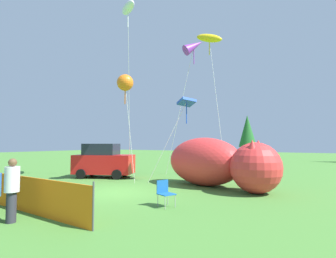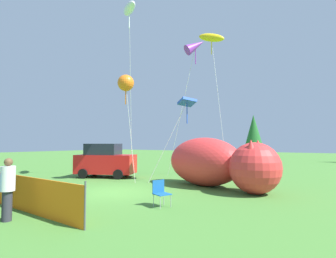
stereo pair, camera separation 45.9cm
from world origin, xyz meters
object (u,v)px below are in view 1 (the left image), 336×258
(inflatable_cat, at_px, (216,164))
(kite_white_ghost, at_px, (128,9))
(kite_orange_flower, at_px, (125,83))
(kite_purple_delta, at_px, (194,47))
(spectator_in_black_shirt, at_px, (12,187))
(parked_car, at_px, (103,161))
(folding_chair, at_px, (165,191))
(kite_yellow_hero, at_px, (209,39))
(kite_blue_box, at_px, (186,103))

(inflatable_cat, relative_size, kite_white_ghost, 0.58)
(kite_orange_flower, bearing_deg, kite_purple_delta, 63.45)
(spectator_in_black_shirt, bearing_deg, parked_car, 120.15)
(kite_purple_delta, height_order, kite_white_ghost, kite_white_ghost)
(kite_orange_flower, distance_m, kite_white_ghost, 5.50)
(inflatable_cat, relative_size, kite_purple_delta, 0.69)
(kite_orange_flower, bearing_deg, spectator_in_black_shirt, -73.08)
(inflatable_cat, distance_m, kite_orange_flower, 7.12)
(folding_chair, bearing_deg, kite_white_ghost, 162.79)
(folding_chair, distance_m, kite_yellow_hero, 14.21)
(parked_car, xyz_separation_m, kite_orange_flower, (2.68, -0.96, 4.82))
(parked_car, xyz_separation_m, spectator_in_black_shirt, (5.01, -8.63, -0.08))
(parked_car, bearing_deg, kite_blue_box, -13.20)
(kite_yellow_hero, relative_size, kite_purple_delta, 1.10)
(spectator_in_black_shirt, xyz_separation_m, kite_orange_flower, (-2.33, 7.67, 4.90))
(kite_blue_box, bearing_deg, kite_purple_delta, 105.55)
(kite_yellow_hero, xyz_separation_m, kite_orange_flower, (-2.77, -6.43, -4.34))
(spectator_in_black_shirt, xyz_separation_m, kite_yellow_hero, (0.44, 14.10, 9.24))
(parked_car, xyz_separation_m, kite_white_ghost, (1.86, 0.21, 10.13))
(inflatable_cat, xyz_separation_m, kite_blue_box, (-2.14, 0.76, 3.49))
(parked_car, relative_size, spectator_in_black_shirt, 2.28)
(spectator_in_black_shirt, height_order, kite_orange_flower, kite_orange_flower)
(inflatable_cat, bearing_deg, kite_blue_box, 177.80)
(kite_purple_delta, height_order, kite_blue_box, kite_purple_delta)
(kite_yellow_hero, bearing_deg, spectator_in_black_shirt, -91.79)
(parked_car, bearing_deg, kite_white_ghost, -17.29)
(inflatable_cat, height_order, kite_white_ghost, kite_white_ghost)
(parked_car, height_order, kite_white_ghost, kite_white_ghost)
(folding_chair, height_order, kite_yellow_hero, kite_yellow_hero)
(kite_blue_box, bearing_deg, kite_orange_flower, -146.56)
(inflatable_cat, xyz_separation_m, kite_purple_delta, (-2.87, 3.39, 7.96))
(kite_yellow_hero, bearing_deg, parked_car, -134.89)
(kite_purple_delta, bearing_deg, spectator_in_black_shirt, -89.94)
(kite_white_ghost, bearing_deg, kite_yellow_hero, 55.72)
(inflatable_cat, distance_m, spectator_in_black_shirt, 9.37)
(parked_car, bearing_deg, folding_chair, -54.42)
(spectator_in_black_shirt, bearing_deg, kite_white_ghost, 109.60)
(folding_chair, xyz_separation_m, kite_yellow_hero, (-2.35, 10.11, 9.71))
(folding_chair, relative_size, kite_white_ghost, 0.08)
(parked_car, distance_m, kite_blue_box, 6.85)
(spectator_in_black_shirt, xyz_separation_m, kite_blue_box, (0.72, 9.69, 3.68))
(parked_car, xyz_separation_m, folding_chair, (7.80, -4.64, -0.55))
(folding_chair, bearing_deg, inflatable_cat, 111.15)
(kite_blue_box, bearing_deg, kite_yellow_hero, 93.61)
(folding_chair, height_order, spectator_in_black_shirt, spectator_in_black_shirt)
(kite_white_ghost, bearing_deg, spectator_in_black_shirt, -70.40)
(parked_car, height_order, inflatable_cat, inflatable_cat)
(spectator_in_black_shirt, distance_m, kite_yellow_hero, 16.86)
(kite_orange_flower, height_order, kite_blue_box, kite_orange_flower)
(kite_purple_delta, relative_size, kite_white_ghost, 0.84)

